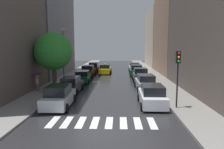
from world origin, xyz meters
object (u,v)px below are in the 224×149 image
street_tree_left (53,51)px  traffic_light_right_corner (178,67)px  parked_car_left_fourth (88,71)px  pedestrian_foreground (55,71)px  parked_car_right_nearest (152,96)px  parked_car_right_third (140,75)px  parked_car_left_third (83,77)px  parked_car_right_fifth (134,67)px  pedestrian_near_tree (37,78)px  lamp_post_left (63,53)px  parked_car_left_fifth (93,67)px  parked_car_right_second (146,83)px  parked_car_left_second (71,85)px  taxi_midroad (105,69)px  parked_car_left_nearest (59,97)px  parked_car_right_fourth (136,71)px

street_tree_left → traffic_light_right_corner: (11.49, -7.13, -0.95)m
parked_car_left_fourth → pedestrian_foreground: bearing=154.7°
parked_car_right_nearest → pedestrian_foreground: pedestrian_foreground is taller
parked_car_right_nearest → parked_car_right_third: parked_car_right_third is taller
parked_car_left_third → pedestrian_foreground: bearing=91.1°
parked_car_right_fifth → pedestrian_foreground: bearing=138.6°
pedestrian_near_tree → lamp_post_left: bearing=44.1°
street_tree_left → pedestrian_near_tree: bearing=-134.1°
parked_car_left_third → parked_car_right_fifth: (7.79, 12.67, 0.03)m
traffic_light_right_corner → lamp_post_left: (-11.00, 9.44, 0.75)m
pedestrian_near_tree → lamp_post_left: lamp_post_left is taller
parked_car_left_fifth → parked_car_right_second: (7.89, -17.88, 0.01)m
parked_car_left_second → parked_car_left_fourth: (-0.04, 12.85, 0.04)m
parked_car_left_third → taxi_midroad: bearing=-16.2°
pedestrian_foreground → pedestrian_near_tree: 6.71m
parked_car_left_nearest → traffic_light_right_corner: 9.51m
parked_car_left_fourth → traffic_light_right_corner: bearing=-151.3°
pedestrian_near_tree → traffic_light_right_corner: bearing=-43.2°
street_tree_left → traffic_light_right_corner: bearing=-31.8°
parked_car_left_fifth → pedestrian_foreground: size_ratio=2.51×
parked_car_left_nearest → pedestrian_foreground: (-3.73, 11.94, 0.69)m
parked_car_left_third → parked_car_left_second: bearing=177.3°
parked_car_right_fifth → parked_car_right_fourth: bearing=179.4°
parked_car_right_fifth → pedestrian_foreground: (-11.41, -12.84, 0.73)m
parked_car_right_second → pedestrian_near_tree: (-11.41, -1.97, 0.76)m
parked_car_right_nearest → street_tree_left: (-9.78, 6.07, 3.43)m
parked_car_left_third → parked_car_left_fourth: bearing=0.1°
parked_car_left_fifth → lamp_post_left: (-1.65, -16.12, 3.24)m
parked_car_left_nearest → street_tree_left: size_ratio=0.75×
parked_car_right_fourth → taxi_midroad: size_ratio=1.03×
parked_car_left_third → pedestrian_foreground: size_ratio=2.48×
parked_car_right_third → pedestrian_foreground: bearing=96.7°
parked_car_left_fourth → lamp_post_left: lamp_post_left is taller
pedestrian_near_tree → parked_car_right_second: bearing=-9.5°
parked_car_left_fifth → parked_car_right_nearest: 25.67m
parked_car_right_second → lamp_post_left: (-9.54, 1.75, 3.24)m
parked_car_left_nearest → parked_car_right_fourth: size_ratio=0.98×
pedestrian_near_tree → street_tree_left: (1.38, 1.42, 2.68)m
parked_car_left_nearest → parked_car_right_third: (7.71, 13.31, 0.03)m
parked_car_left_second → pedestrian_near_tree: pedestrian_near_tree is taller
parked_car_left_third → pedestrian_near_tree: pedestrian_near_tree is taller
parked_car_right_third → parked_car_right_fifth: bearing=-0.1°
traffic_light_right_corner → parked_car_left_fourth: bearing=116.4°
parked_car_right_nearest → parked_car_right_fourth: 18.34m
parked_car_left_second → parked_car_left_fifth: bearing=1.7°
pedestrian_foreground → street_tree_left: (1.41, -5.29, 2.73)m
parked_car_left_second → parked_car_right_fifth: size_ratio=1.10×
parked_car_right_fifth → taxi_midroad: 6.38m
taxi_midroad → pedestrian_foreground: size_ratio=2.42×
parked_car_right_second → taxi_midroad: taxi_midroad is taller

